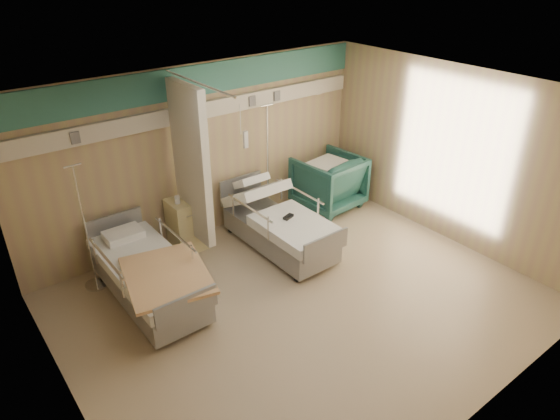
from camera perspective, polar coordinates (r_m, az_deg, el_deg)
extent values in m
cube|color=gray|center=(6.93, 2.62, -10.47)|extent=(6.00, 5.00, 0.00)
cube|color=tan|center=(8.03, -8.79, 6.47)|extent=(6.00, 0.04, 2.80)
cube|color=tan|center=(4.87, 22.71, -11.31)|extent=(6.00, 0.04, 2.80)
cube|color=tan|center=(5.05, -24.48, -10.13)|extent=(0.04, 5.00, 2.80)
cube|color=tan|center=(8.26, 19.06, 5.84)|extent=(0.04, 5.00, 2.80)
cube|color=white|center=(5.63, 3.25, 12.43)|extent=(6.00, 5.00, 0.04)
cube|color=#32746D|center=(7.68, -9.35, 14.43)|extent=(6.00, 0.04, 0.45)
cube|color=beige|center=(7.77, -8.98, 11.17)|extent=(5.88, 0.08, 0.25)
cylinder|color=silver|center=(6.64, -9.50, 14.18)|extent=(0.03, 1.80, 0.03)
cube|color=beige|center=(7.33, -10.09, 5.12)|extent=(0.12, 0.90, 2.35)
cube|color=#D7C786|center=(7.98, -10.62, -1.61)|extent=(0.50, 0.48, 0.85)
imported|color=#20504B|center=(9.14, 5.55, 3.23)|extent=(1.13, 1.16, 0.99)
cube|color=white|center=(8.94, 5.64, 6.33)|extent=(0.72, 0.66, 0.07)
cylinder|color=silver|center=(8.99, -1.37, -0.52)|extent=(0.36, 0.36, 0.03)
cylinder|color=silver|center=(8.55, -1.45, 5.36)|extent=(0.03, 0.03, 2.02)
cylinder|color=silver|center=(8.22, -1.53, 11.88)|extent=(0.24, 0.03, 0.03)
cylinder|color=silver|center=(7.68, -20.16, -7.95)|extent=(0.33, 0.33, 0.03)
cylinder|color=silver|center=(7.21, -21.34, -2.06)|extent=(0.03, 0.03, 1.85)
cylinder|color=silver|center=(6.83, -22.67, 4.68)|extent=(0.22, 0.03, 0.03)
cube|color=black|center=(7.59, 0.96, -0.79)|extent=(0.20, 0.13, 0.04)
cube|color=tan|center=(6.46, -12.83, -7.28)|extent=(1.24, 1.43, 0.04)
cube|color=black|center=(7.87, -10.36, 1.94)|extent=(0.25, 0.20, 0.12)
cylinder|color=white|center=(7.68, -11.66, 1.14)|extent=(0.09, 0.09, 0.12)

